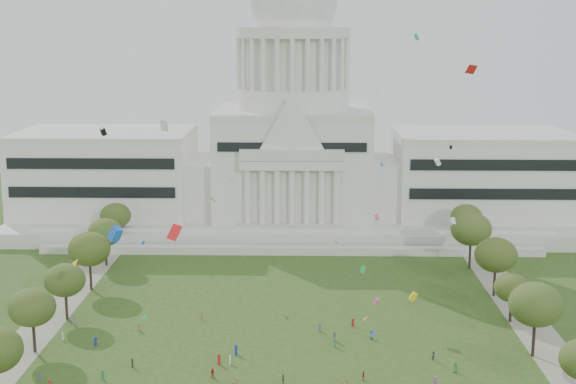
% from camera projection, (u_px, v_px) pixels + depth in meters
% --- Properties ---
extents(capitol, '(160.00, 64.50, 91.30)m').
position_uv_depth(capitol, '(293.00, 150.00, 233.17)').
color(capitol, beige).
rests_on(capitol, ground).
extents(path_left, '(8.00, 160.00, 0.04)m').
position_uv_depth(path_left, '(42.00, 326.00, 156.79)').
color(path_left, gray).
rests_on(path_left, ground).
extents(path_right, '(8.00, 160.00, 0.04)m').
position_uv_depth(path_right, '(534.00, 330.00, 154.81)').
color(path_right, gray).
rests_on(path_right, ground).
extents(row_tree_l_2, '(8.42, 8.42, 11.97)m').
position_uv_depth(row_tree_l_2, '(32.00, 307.00, 142.59)').
color(row_tree_l_2, black).
rests_on(row_tree_l_2, ground).
extents(row_tree_r_2, '(9.55, 9.55, 13.58)m').
position_uv_depth(row_tree_r_2, '(536.00, 305.00, 140.64)').
color(row_tree_r_2, black).
rests_on(row_tree_r_2, ground).
extents(row_tree_l_3, '(8.12, 8.12, 11.55)m').
position_uv_depth(row_tree_l_3, '(65.00, 280.00, 158.90)').
color(row_tree_l_3, black).
rests_on(row_tree_l_3, ground).
extents(row_tree_r_3, '(7.01, 7.01, 9.98)m').
position_uv_depth(row_tree_r_3, '(512.00, 288.00, 157.85)').
color(row_tree_r_3, black).
rests_on(row_tree_r_3, ground).
extents(row_tree_l_4, '(9.29, 9.29, 13.21)m').
position_uv_depth(row_tree_l_4, '(89.00, 249.00, 176.78)').
color(row_tree_l_4, black).
rests_on(row_tree_l_4, ground).
extents(row_tree_r_4, '(9.19, 9.19, 13.06)m').
position_uv_depth(row_tree_r_4, '(496.00, 255.00, 172.63)').
color(row_tree_r_4, black).
rests_on(row_tree_r_4, ground).
extents(row_tree_l_5, '(8.33, 8.33, 11.85)m').
position_uv_depth(row_tree_l_5, '(105.00, 232.00, 195.20)').
color(row_tree_l_5, black).
rests_on(row_tree_l_5, ground).
extents(row_tree_r_5, '(9.82, 9.82, 13.96)m').
position_uv_depth(row_tree_r_5, '(471.00, 229.00, 192.26)').
color(row_tree_r_5, black).
rests_on(row_tree_r_5, ground).
extents(row_tree_l_6, '(8.19, 8.19, 11.64)m').
position_uv_depth(row_tree_l_6, '(116.00, 216.00, 213.02)').
color(row_tree_l_6, black).
rests_on(row_tree_l_6, ground).
extents(row_tree_r_6, '(8.42, 8.42, 11.97)m').
position_uv_depth(row_tree_r_6, '(466.00, 217.00, 210.06)').
color(row_tree_r_6, black).
rests_on(row_tree_r_6, ground).
extents(person_0, '(1.00, 0.94, 1.72)m').
position_uv_depth(person_0, '(455.00, 368.00, 135.70)').
color(person_0, '#33723F').
rests_on(person_0, ground).
extents(person_2, '(0.88, 0.88, 1.59)m').
position_uv_depth(person_2, '(434.00, 356.00, 140.79)').
color(person_2, '#4C4C51').
rests_on(person_2, ground).
extents(person_3, '(0.75, 1.13, 1.61)m').
position_uv_depth(person_3, '(347.00, 382.00, 130.24)').
color(person_3, olive).
rests_on(person_3, ground).
extents(person_4, '(0.60, 1.10, 1.86)m').
position_uv_depth(person_4, '(283.00, 379.00, 130.96)').
color(person_4, '#4C4C51').
rests_on(person_4, ground).
extents(person_8, '(0.93, 0.71, 1.69)m').
position_uv_depth(person_8, '(212.00, 373.00, 133.61)').
color(person_8, '#B21E1E').
rests_on(person_8, ground).
extents(person_10, '(0.64, 1.03, 1.66)m').
position_uv_depth(person_10, '(363.00, 376.00, 132.56)').
color(person_10, '#B21E1E').
rests_on(person_10, ground).
extents(distant_crowd, '(67.15, 41.89, 1.89)m').
position_uv_depth(distant_crowd, '(213.00, 354.00, 141.40)').
color(distant_crowd, '#4C4C51').
rests_on(distant_crowd, ground).
extents(kite_swarm, '(81.99, 99.48, 67.41)m').
position_uv_depth(kite_swarm, '(296.00, 229.00, 129.92)').
color(kite_swarm, black).
rests_on(kite_swarm, ground).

